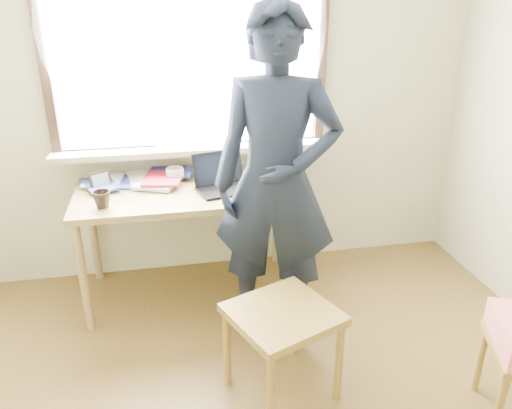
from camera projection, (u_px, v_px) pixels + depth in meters
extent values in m
cube|color=#B9B795|center=(221.00, 90.00, 3.32)|extent=(3.50, 0.02, 2.60)
cube|color=white|center=(188.00, 44.00, 3.16)|extent=(1.70, 0.01, 1.30)
cube|color=black|center=(194.00, 148.00, 3.41)|extent=(1.82, 0.06, 0.06)
cube|color=black|center=(41.00, 47.00, 2.99)|extent=(0.06, 0.06, 1.30)
cube|color=black|center=(322.00, 42.00, 3.30)|extent=(0.06, 0.06, 1.30)
cube|color=#B9B795|center=(195.00, 149.00, 3.34)|extent=(1.85, 0.20, 0.04)
cube|color=white|center=(188.00, 28.00, 3.05)|extent=(1.95, 0.02, 1.65)
cube|color=olive|center=(188.00, 192.00, 3.16)|extent=(1.40, 0.70, 0.04)
cylinder|color=olive|center=(83.00, 278.00, 2.92)|extent=(0.05, 0.05, 0.71)
cylinder|color=olive|center=(94.00, 234.00, 3.46)|extent=(0.05, 0.05, 0.71)
cylinder|color=olive|center=(298.00, 257.00, 3.15)|extent=(0.05, 0.05, 0.71)
cylinder|color=olive|center=(276.00, 218.00, 3.70)|extent=(0.05, 0.05, 0.71)
cube|color=black|center=(225.00, 190.00, 3.12)|extent=(0.37, 0.30, 0.02)
cube|color=black|center=(218.00, 168.00, 3.17)|extent=(0.33, 0.15, 0.22)
cube|color=black|center=(218.00, 168.00, 3.17)|extent=(0.29, 0.12, 0.18)
cube|color=black|center=(226.00, 190.00, 3.11)|extent=(0.31, 0.20, 0.00)
imported|color=white|center=(175.00, 175.00, 3.26)|extent=(0.17, 0.17, 0.10)
imported|color=black|center=(102.00, 199.00, 2.87)|extent=(0.13, 0.13, 0.10)
ellipsoid|color=black|center=(262.00, 187.00, 3.14)|extent=(0.09, 0.06, 0.03)
cube|color=#2C3F91|center=(139.00, 181.00, 3.27)|extent=(0.30, 0.27, 0.02)
cube|color=white|center=(174.00, 180.00, 3.29)|extent=(0.33, 0.31, 0.01)
cube|color=white|center=(111.00, 188.00, 3.14)|extent=(0.32, 0.32, 0.00)
cube|color=#2C3F91|center=(182.00, 183.00, 3.21)|extent=(0.30, 0.27, 0.00)
cube|color=white|center=(111.00, 186.00, 3.14)|extent=(0.25, 0.26, 0.01)
cube|color=white|center=(183.00, 182.00, 3.19)|extent=(0.38, 0.38, 0.01)
cube|color=white|center=(137.00, 175.00, 3.32)|extent=(0.28, 0.31, 0.01)
cube|color=white|center=(187.00, 181.00, 3.20)|extent=(0.26, 0.31, 0.01)
cube|color=white|center=(101.00, 184.00, 3.11)|extent=(0.28, 0.32, 0.02)
imported|color=white|center=(129.00, 179.00, 3.29)|extent=(0.25, 0.32, 0.03)
imported|color=white|center=(232.00, 171.00, 3.45)|extent=(0.28, 0.29, 0.02)
cube|color=black|center=(100.00, 181.00, 3.13)|extent=(0.13, 0.09, 0.11)
cube|color=#446D30|center=(100.00, 181.00, 3.13)|extent=(0.09, 0.06, 0.08)
cube|color=olive|center=(283.00, 315.00, 2.41)|extent=(0.61, 0.60, 0.04)
cylinder|color=olive|center=(270.00, 396.00, 2.25)|extent=(0.04, 0.04, 0.44)
cylinder|color=olive|center=(227.00, 348.00, 2.55)|extent=(0.04, 0.04, 0.44)
cylinder|color=olive|center=(339.00, 362.00, 2.46)|extent=(0.04, 0.04, 0.44)
cylinder|color=olive|center=(291.00, 322.00, 2.76)|extent=(0.04, 0.04, 0.44)
cylinder|color=olive|center=(481.00, 360.00, 2.51)|extent=(0.03, 0.03, 0.39)
imported|color=black|center=(276.00, 183.00, 2.71)|extent=(0.80, 0.65, 1.89)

